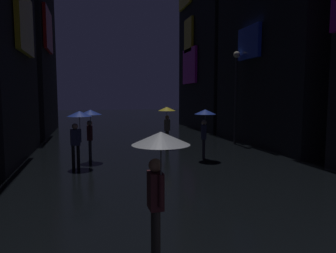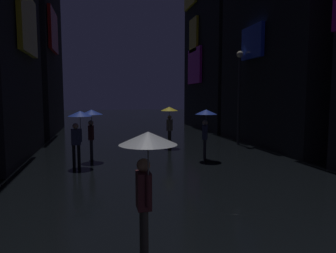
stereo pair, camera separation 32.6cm
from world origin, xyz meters
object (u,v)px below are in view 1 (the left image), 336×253
object	(u,v)px
pedestrian_foreground_left_blue	(78,123)
streetlamp_right_far	(236,86)
pedestrian_midstreet_centre_blue	(205,120)
pedestrian_near_crossing_yellow	(167,116)
pedestrian_far_right_blue	(90,121)
pedestrian_foreground_right_clear	(159,160)

from	to	relation	value
pedestrian_foreground_left_blue	streetlamp_right_far	bearing A→B (deg)	23.54
pedestrian_midstreet_centre_blue	pedestrian_near_crossing_yellow	world-z (taller)	same
pedestrian_midstreet_centre_blue	streetlamp_right_far	world-z (taller)	streetlamp_right_far
pedestrian_foreground_left_blue	pedestrian_far_right_blue	xyz separation A→B (m)	(0.43, 1.07, 0.00)
pedestrian_midstreet_centre_blue	pedestrian_foreground_right_clear	xyz separation A→B (m)	(-3.65, -7.23, 0.00)
pedestrian_near_crossing_yellow	pedestrian_midstreet_centre_blue	bearing A→B (deg)	-77.18
pedestrian_near_crossing_yellow	streetlamp_right_far	distance (m)	4.26
pedestrian_near_crossing_yellow	pedestrian_foreground_right_clear	world-z (taller)	same
streetlamp_right_far	pedestrian_far_right_blue	bearing A→B (deg)	-162.10
pedestrian_foreground_right_clear	streetlamp_right_far	size ratio (longest dim) A/B	0.41
pedestrian_midstreet_centre_blue	pedestrian_near_crossing_yellow	xyz separation A→B (m)	(-0.76, 3.36, 0.00)
pedestrian_midstreet_centre_blue	pedestrian_far_right_blue	bearing A→B (deg)	168.95
streetlamp_right_far	pedestrian_foreground_right_clear	bearing A→B (deg)	-122.67
pedestrian_midstreet_centre_blue	pedestrian_foreground_right_clear	world-z (taller)	same
pedestrian_far_right_blue	pedestrian_foreground_right_clear	world-z (taller)	same
pedestrian_foreground_left_blue	pedestrian_midstreet_centre_blue	bearing A→B (deg)	1.85
pedestrian_foreground_right_clear	pedestrian_midstreet_centre_blue	bearing A→B (deg)	63.24
pedestrian_midstreet_centre_blue	streetlamp_right_far	size ratio (longest dim) A/B	0.41
pedestrian_near_crossing_yellow	streetlamp_right_far	size ratio (longest dim) A/B	0.41
pedestrian_midstreet_centre_blue	pedestrian_foreground_right_clear	distance (m)	8.10
pedestrian_foreground_left_blue	pedestrian_foreground_right_clear	bearing A→B (deg)	-78.51
streetlamp_right_far	pedestrian_foreground_left_blue	bearing A→B (deg)	-156.46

